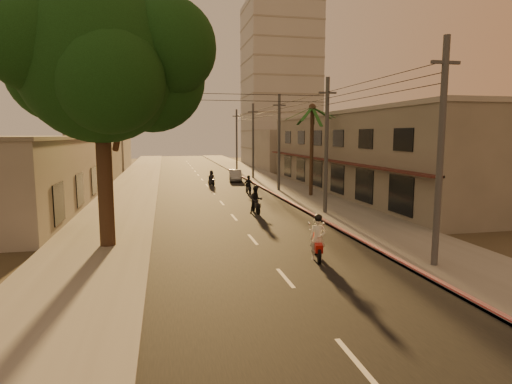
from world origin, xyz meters
TOP-DOWN VIEW (x-y plane):
  - ground at (0.00, 0.00)m, footprint 160.00×160.00m
  - road at (0.00, 20.00)m, footprint 10.00×140.00m
  - sidewalk_right at (7.50, 20.00)m, footprint 5.00×140.00m
  - sidewalk_left at (-7.50, 20.00)m, footprint 5.00×140.00m
  - curb_stripe at (5.10, 15.00)m, footprint 0.20×60.00m
  - shophouse_row at (13.95, 18.00)m, footprint 8.80×34.20m
  - left_building at (-13.98, 14.00)m, footprint 8.20×24.20m
  - distant_tower at (16.00, 56.00)m, footprint 12.10×12.10m
  - broadleaf_tree at (-6.61, 2.14)m, footprint 9.60×8.70m
  - palm_tree at (8.00, 16.00)m, footprint 5.00×5.00m
  - utility_poles at (6.20, 20.00)m, footprint 1.20×48.26m
  - filler_right at (14.00, 45.00)m, footprint 8.00×14.00m
  - filler_left_near at (-14.00, 34.00)m, footprint 8.00×14.00m
  - filler_left_far at (-14.00, 52.00)m, footprint 8.00×14.00m
  - scooter_red at (2.00, -1.98)m, footprint 0.97×1.98m
  - scooter_mid_a at (1.71, 9.20)m, footprint 0.96×1.97m
  - scooter_mid_b at (3.05, 18.74)m, footprint 0.98×1.73m
  - scooter_far_a at (0.48, 25.95)m, footprint 1.00×1.61m
  - parked_car at (3.60, 29.50)m, footprint 2.39×4.31m

SIDE VIEW (x-z plane):
  - ground at x=0.00m, z-range 0.00..0.00m
  - road at x=0.00m, z-range 0.00..0.02m
  - sidewalk_right at x=7.50m, z-range 0.00..0.12m
  - sidewalk_left at x=-7.50m, z-range 0.00..0.12m
  - curb_stripe at x=5.10m, z-range 0.00..0.20m
  - parked_car at x=3.60m, z-range 0.00..1.31m
  - scooter_far_a at x=0.48m, z-range -0.07..1.54m
  - scooter_mid_b at x=3.05m, z-range -0.09..1.61m
  - scooter_mid_a at x=1.71m, z-range -0.10..1.84m
  - scooter_red at x=2.00m, z-range -0.11..1.87m
  - filler_left_near at x=-14.00m, z-range 0.00..4.40m
  - left_building at x=-13.98m, z-range 0.00..5.20m
  - filler_right at x=14.00m, z-range 0.00..6.00m
  - filler_left_far at x=-14.00m, z-range 0.00..7.00m
  - shophouse_row at x=13.95m, z-range 0.00..7.30m
  - utility_poles at x=6.20m, z-range 2.04..11.04m
  - palm_tree at x=8.00m, z-range 3.05..11.25m
  - broadleaf_tree at x=-6.61m, z-range 2.43..14.53m
  - distant_tower at x=16.00m, z-range 0.00..28.00m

